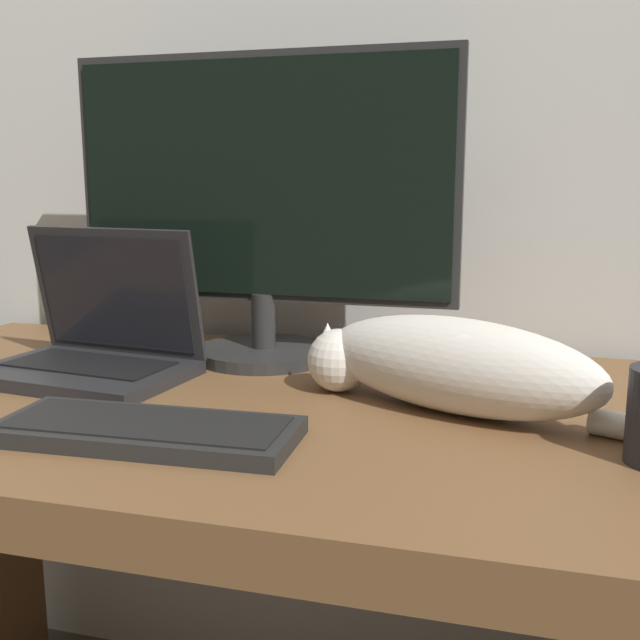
% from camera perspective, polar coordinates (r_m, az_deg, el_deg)
% --- Properties ---
extents(wall_back, '(6.40, 0.06, 2.60)m').
position_cam_1_polar(wall_back, '(1.46, -0.35, 21.25)').
color(wall_back, silver).
rests_on(wall_back, ground_plane).
extents(desk, '(1.31, 0.75, 0.73)m').
position_cam_1_polar(desk, '(1.12, -6.59, -13.71)').
color(desk, brown).
rests_on(desk, ground_plane).
extents(monitor, '(0.65, 0.23, 0.50)m').
position_cam_1_polar(monitor, '(1.24, -4.43, 8.83)').
color(monitor, '#282828').
rests_on(monitor, desk).
extents(laptop, '(0.33, 0.25, 0.23)m').
position_cam_1_polar(laptop, '(1.21, -16.80, -1.92)').
color(laptop, '#232326').
rests_on(laptop, desk).
extents(external_keyboard, '(0.36, 0.15, 0.02)m').
position_cam_1_polar(external_keyboard, '(0.91, -13.05, -8.20)').
color(external_keyboard, black).
rests_on(external_keyboard, desk).
extents(cat, '(0.53, 0.27, 0.12)m').
position_cam_1_polar(cat, '(0.99, 9.76, -3.26)').
color(cat, silver).
rests_on(cat, desk).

